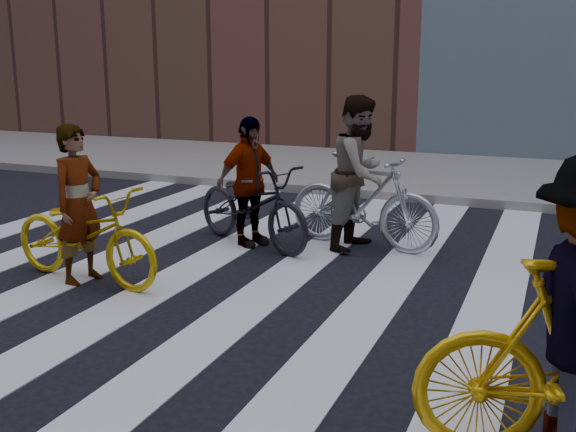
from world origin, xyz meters
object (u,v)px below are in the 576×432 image
Objects in this scene: bike_silver_mid at (363,201)px; rider_left at (79,204)px; bike_yellow_left at (85,235)px; bike_dark_rear at (252,205)px; rider_mid at (360,173)px; rider_rear at (249,182)px.

bike_silver_mid is 1.19× the size of rider_left.
bike_dark_rear is at bearing -20.63° from bike_yellow_left.
rider_left is at bearing 175.23° from bike_dark_rear.
rider_mid reaches higher than bike_dark_rear.
rider_left is (-1.09, -1.97, 0.31)m from bike_dark_rear.
rider_left is at bearing 144.56° from rider_mid.
bike_yellow_left is 1.04× the size of rider_mid.
bike_yellow_left is 2.23m from bike_dark_rear.
bike_silver_mid reaches higher than bike_yellow_left.
rider_rear is at bearing 117.37° from rider_mid.
bike_yellow_left is 1.20× the size of rider_rear.
bike_silver_mid is (2.37, 2.41, 0.08)m from bike_yellow_left.
bike_yellow_left is at bearing -82.74° from rider_left.
rider_rear is (0.99, 1.97, 0.30)m from bike_yellow_left.
rider_mid is at bearing 99.08° from bike_silver_mid.
bike_silver_mid is at bearing -47.47° from bike_dark_rear.
rider_mid is (-0.05, 0.00, 0.35)m from bike_silver_mid.
bike_yellow_left is at bearing 176.35° from bike_dark_rear.
rider_rear is at bearing -20.63° from rider_left.
bike_dark_rear is 2.27m from rider_left.
bike_silver_mid is at bearing -37.26° from bike_yellow_left.
rider_rear is at bearing 116.75° from bike_silver_mid.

